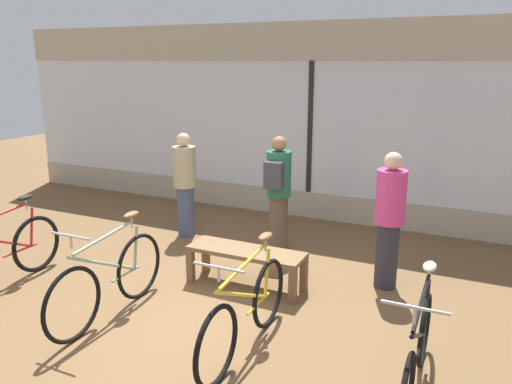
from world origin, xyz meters
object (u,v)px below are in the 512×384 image
object	(u,v)px
bicycle_right	(246,312)
customer_mid_floor	(185,183)
bicycle_far_left	(0,256)
bicycle_far_right	(417,353)
customer_by_window	(278,191)
bicycle_left	(109,280)
customer_near_rack	(389,218)
display_bench	(246,256)

from	to	relation	value
bicycle_right	customer_mid_floor	size ratio (longest dim) A/B	1.11
bicycle_far_left	bicycle_far_right	xyz separation A→B (m)	(4.70, 0.01, -0.02)
bicycle_far_right	customer_by_window	xyz separation A→B (m)	(-2.21, 2.46, 0.49)
bicycle_left	customer_mid_floor	bearing A→B (deg)	104.80
bicycle_right	customer_mid_floor	bearing A→B (deg)	132.24
bicycle_left	bicycle_far_right	world-z (taller)	bicycle_left
bicycle_far_right	customer_near_rack	distance (m)	2.06
bicycle_right	customer_mid_floor	distance (m)	3.32
bicycle_left	display_bench	world-z (taller)	bicycle_left
bicycle_left	bicycle_far_right	bearing A→B (deg)	0.34
bicycle_right	customer_by_window	bearing A→B (deg)	106.13
bicycle_right	bicycle_left	bearing A→B (deg)	-179.42
bicycle_far_right	display_bench	size ratio (longest dim) A/B	1.18
bicycle_left	customer_by_window	distance (m)	2.66
bicycle_right	customer_by_window	xyz separation A→B (m)	(-0.71, 2.46, 0.48)
customer_mid_floor	display_bench	bearing A→B (deg)	-36.88
display_bench	customer_by_window	distance (m)	1.33
customer_by_window	customer_mid_floor	bearing A→B (deg)	-179.30
bicycle_far_left	customer_mid_floor	distance (m)	2.68
bicycle_left	display_bench	distance (m)	1.58
bicycle_left	customer_near_rack	world-z (taller)	customer_near_rack
display_bench	customer_mid_floor	size ratio (longest dim) A/B	0.89
bicycle_far_left	customer_near_rack	size ratio (longest dim) A/B	1.10
customer_by_window	display_bench	bearing A→B (deg)	-84.98
bicycle_far_left	bicycle_far_right	world-z (taller)	bicycle_far_left
bicycle_far_left	display_bench	xyz separation A→B (m)	(2.60, 1.24, -0.02)
bicycle_far_right	display_bench	xyz separation A→B (m)	(-2.11, 1.23, -0.00)
display_bench	customer_mid_floor	world-z (taller)	customer_mid_floor
customer_by_window	customer_mid_floor	world-z (taller)	customer_by_window
bicycle_right	customer_near_rack	distance (m)	2.16
customer_by_window	bicycle_left	bearing A→B (deg)	-109.07
bicycle_left	customer_by_window	xyz separation A→B (m)	(0.86, 2.47, 0.46)
customer_mid_floor	bicycle_left	bearing A→B (deg)	-75.20
bicycle_far_right	customer_mid_floor	xyz separation A→B (m)	(-3.72, 2.44, 0.44)
bicycle_left	bicycle_right	world-z (taller)	bicycle_left
bicycle_far_left	customer_near_rack	bearing A→B (deg)	25.18
bicycle_far_right	display_bench	world-z (taller)	bicycle_far_right
bicycle_far_right	customer_mid_floor	bearing A→B (deg)	146.75
bicycle_far_left	customer_by_window	xyz separation A→B (m)	(2.49, 2.47, 0.48)
customer_by_window	customer_near_rack	bearing A→B (deg)	-18.64
bicycle_far_left	bicycle_right	xyz separation A→B (m)	(3.20, 0.01, -0.00)
customer_near_rack	customer_by_window	xyz separation A→B (m)	(-1.61, 0.54, 0.02)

